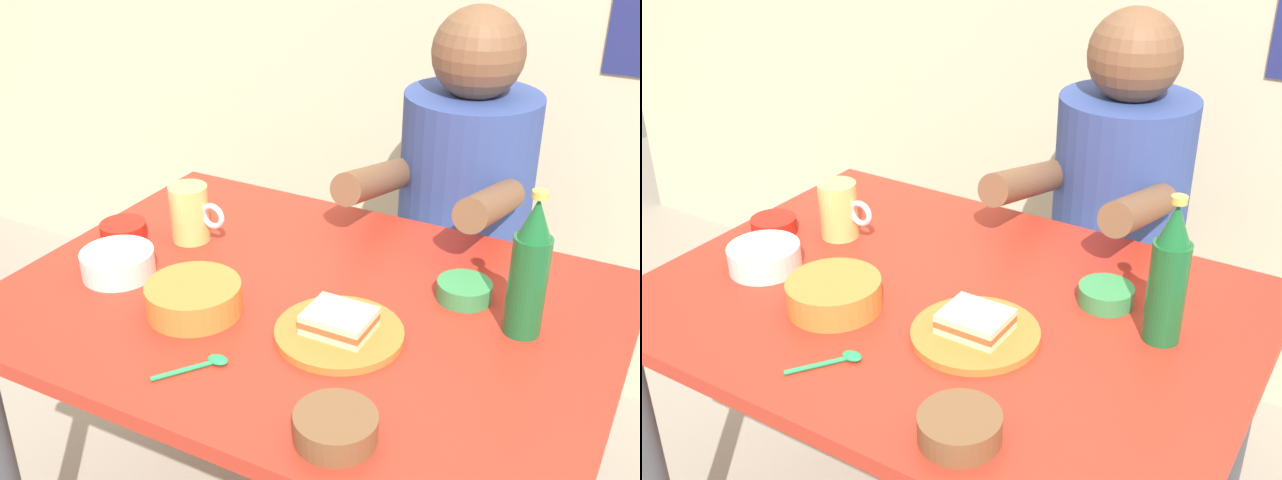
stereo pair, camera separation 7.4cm
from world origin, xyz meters
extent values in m
cube|color=#B72D1E|center=(0.00, 0.00, 0.72)|extent=(1.10, 0.80, 0.03)
cylinder|color=#3F3F44|center=(-0.49, 0.34, 0.35)|extent=(0.05, 0.05, 0.71)
cylinder|color=#3F3F44|center=(0.49, 0.34, 0.35)|extent=(0.05, 0.05, 0.71)
cylinder|color=#4C4C51|center=(0.09, 0.63, 0.21)|extent=(0.08, 0.08, 0.41)
cylinder|color=#2D2D33|center=(0.09, 0.63, 0.43)|extent=(0.34, 0.34, 0.04)
cylinder|color=#33478C|center=(0.09, 0.63, 0.71)|extent=(0.32, 0.32, 0.52)
sphere|color=brown|center=(0.09, 0.63, 1.06)|extent=(0.21, 0.21, 0.21)
cylinder|color=brown|center=(-0.04, 0.38, 0.82)|extent=(0.07, 0.31, 0.14)
cylinder|color=brown|center=(0.22, 0.38, 0.82)|extent=(0.07, 0.31, 0.14)
cylinder|color=orange|center=(0.10, -0.08, 0.75)|extent=(0.22, 0.22, 0.01)
cube|color=beige|center=(0.10, -0.08, 0.76)|extent=(0.11, 0.09, 0.01)
cube|color=#9E592D|center=(0.10, -0.08, 0.77)|extent=(0.11, 0.09, 0.01)
cube|color=beige|center=(0.10, -0.08, 0.78)|extent=(0.11, 0.09, 0.01)
cylinder|color=#D1BC66|center=(-0.33, 0.10, 0.80)|extent=(0.08, 0.08, 0.12)
torus|color=silver|center=(-0.27, 0.10, 0.81)|extent=(0.06, 0.01, 0.06)
cylinder|color=#19602D|center=(0.37, 0.08, 0.83)|extent=(0.06, 0.06, 0.18)
cone|color=#19602D|center=(0.37, 0.08, 0.95)|extent=(0.05, 0.05, 0.07)
cylinder|color=#BFB74C|center=(0.37, 0.08, 1.00)|extent=(0.03, 0.03, 0.01)
cylinder|color=#388C4C|center=(0.25, 0.14, 0.76)|extent=(0.10, 0.10, 0.03)
cylinder|color=#5B643A|center=(0.25, 0.14, 0.77)|extent=(0.08, 0.08, 0.02)
cylinder|color=#B21E14|center=(-0.46, 0.04, 0.76)|extent=(0.10, 0.10, 0.03)
cylinder|color=maroon|center=(-0.46, 0.04, 0.76)|extent=(0.08, 0.08, 0.02)
cylinder|color=brown|center=(0.21, -0.30, 0.76)|extent=(0.12, 0.12, 0.04)
cylinder|color=brown|center=(0.21, -0.30, 0.77)|extent=(0.10, 0.10, 0.02)
cylinder|color=silver|center=(-0.36, -0.09, 0.77)|extent=(0.14, 0.14, 0.05)
cylinder|color=tan|center=(-0.36, -0.09, 0.78)|extent=(0.11, 0.11, 0.02)
cylinder|color=orange|center=(-0.16, -0.13, 0.77)|extent=(0.17, 0.17, 0.05)
cylinder|color=#B25B2D|center=(-0.16, -0.13, 0.78)|extent=(0.14, 0.14, 0.02)
cylinder|color=#26A559|center=(-0.07, -0.28, 0.74)|extent=(0.07, 0.09, 0.01)
ellipsoid|color=#26A559|center=(-0.03, -0.24, 0.75)|extent=(0.04, 0.02, 0.01)
camera|label=1|loc=(0.59, -1.05, 1.49)|focal=43.60mm
camera|label=2|loc=(0.65, -1.02, 1.49)|focal=43.60mm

